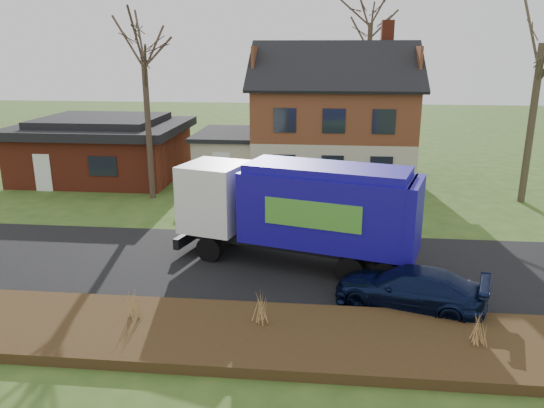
# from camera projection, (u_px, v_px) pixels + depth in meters

# --- Properties ---
(ground) EXTENTS (120.00, 120.00, 0.00)m
(ground) POSITION_uv_depth(u_px,v_px,m) (278.00, 265.00, 19.53)
(ground) COLOR #304E1A
(ground) RESTS_ON ground
(road) EXTENTS (80.00, 7.00, 0.02)m
(road) POSITION_uv_depth(u_px,v_px,m) (278.00, 265.00, 19.52)
(road) COLOR black
(road) RESTS_ON ground
(mulch_verge) EXTENTS (80.00, 3.50, 0.30)m
(mulch_verge) POSITION_uv_depth(u_px,v_px,m) (261.00, 336.00, 14.43)
(mulch_verge) COLOR #302110
(mulch_verge) RESTS_ON ground
(main_house) EXTENTS (12.95, 8.95, 9.26)m
(main_house) POSITION_uv_depth(u_px,v_px,m) (325.00, 112.00, 31.51)
(main_house) COLOR beige
(main_house) RESTS_ON ground
(ranch_house) EXTENTS (9.80, 8.20, 3.70)m
(ranch_house) POSITION_uv_depth(u_px,v_px,m) (104.00, 148.00, 32.60)
(ranch_house) COLOR maroon
(ranch_house) RESTS_ON ground
(garbage_truck) EXTENTS (9.18, 4.70, 3.80)m
(garbage_truck) POSITION_uv_depth(u_px,v_px,m) (301.00, 207.00, 19.06)
(garbage_truck) COLOR black
(garbage_truck) RESTS_ON ground
(silver_sedan) EXTENTS (5.04, 3.21, 1.57)m
(silver_sedan) POSITION_uv_depth(u_px,v_px,m) (270.00, 214.00, 22.94)
(silver_sedan) COLOR #9D9FA5
(silver_sedan) RESTS_ON ground
(navy_wagon) EXTENTS (4.86, 3.10, 1.31)m
(navy_wagon) POSITION_uv_depth(u_px,v_px,m) (409.00, 289.00, 16.14)
(navy_wagon) COLOR black
(navy_wagon) RESTS_ON ground
(tree_front_west) EXTENTS (3.39, 3.39, 10.09)m
(tree_front_west) POSITION_uv_depth(u_px,v_px,m) (142.00, 35.00, 26.02)
(tree_front_west) COLOR #443429
(tree_front_west) RESTS_ON ground
(tree_back) EXTENTS (4.06, 4.06, 12.86)m
(tree_back) POSITION_uv_depth(u_px,v_px,m) (372.00, 4.00, 38.10)
(tree_back) COLOR #3A2F23
(tree_back) RESTS_ON ground
(grass_clump_west) EXTENTS (0.34, 0.28, 0.89)m
(grass_clump_west) POSITION_uv_depth(u_px,v_px,m) (133.00, 303.00, 15.04)
(grass_clump_west) COLOR #AB834B
(grass_clump_west) RESTS_ON mulch_verge
(grass_clump_mid) EXTENTS (0.33, 0.27, 0.92)m
(grass_clump_mid) POSITION_uv_depth(u_px,v_px,m) (261.00, 308.00, 14.70)
(grass_clump_mid) COLOR tan
(grass_clump_mid) RESTS_ON mulch_verge
(grass_clump_east) EXTENTS (0.35, 0.29, 0.88)m
(grass_clump_east) POSITION_uv_depth(u_px,v_px,m) (478.00, 328.00, 13.68)
(grass_clump_east) COLOR tan
(grass_clump_east) RESTS_ON mulch_verge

